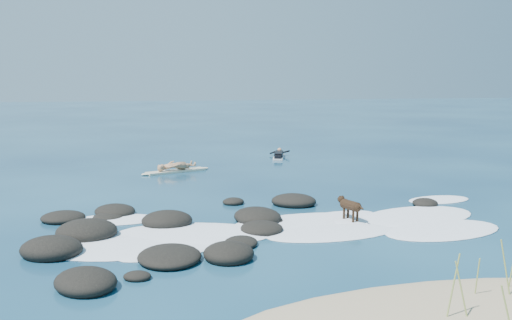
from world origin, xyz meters
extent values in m
plane|color=#0A2642|center=(0.00, 0.00, 0.00)|extent=(160.00, 160.00, 0.00)
cylinder|color=#91A34F|center=(0.67, -7.36, 0.65)|extent=(0.22, 0.12, 1.05)
cylinder|color=#91A34F|center=(-0.52, -8.01, 0.62)|extent=(0.23, 0.16, 0.98)
cylinder|color=#91A34F|center=(-0.23, -8.65, 0.54)|extent=(0.21, 0.15, 0.83)
cylinder|color=#91A34F|center=(0.23, -7.24, 0.50)|extent=(0.03, 0.12, 0.76)
cylinder|color=#91A34F|center=(-0.66, -7.97, 0.67)|extent=(0.25, 0.09, 1.08)
ellipsoid|color=black|center=(-2.22, 1.30, 0.06)|extent=(0.84, 0.82, 0.25)
ellipsoid|color=black|center=(-2.09, -1.90, 0.08)|extent=(1.04, 1.10, 0.32)
ellipsoid|color=black|center=(-3.22, -3.80, 0.11)|extent=(1.23, 1.29, 0.45)
ellipsoid|color=black|center=(-1.61, -1.08, 0.05)|extent=(0.72, 0.80, 0.19)
ellipsoid|color=black|center=(-6.84, -2.77, 0.13)|extent=(1.67, 1.58, 0.54)
ellipsoid|color=black|center=(-4.30, -0.81, 0.13)|extent=(1.40, 1.28, 0.50)
ellipsoid|color=black|center=(-5.09, -4.62, 0.05)|extent=(0.63, 0.57, 0.19)
ellipsoid|color=black|center=(-2.80, -2.92, 0.06)|extent=(1.04, 1.16, 0.23)
ellipsoid|color=black|center=(-1.97, -0.89, 0.12)|extent=(1.58, 1.72, 0.47)
ellipsoid|color=black|center=(-6.94, 0.29, 0.08)|extent=(1.27, 1.23, 0.32)
ellipsoid|color=black|center=(-6.22, -1.50, 0.14)|extent=(1.80, 1.79, 0.55)
ellipsoid|color=black|center=(-1.90, 0.04, 0.04)|extent=(0.61, 0.57, 0.16)
ellipsoid|color=black|center=(-4.43, -3.65, 0.08)|extent=(1.42, 1.63, 0.34)
ellipsoid|color=black|center=(3.22, -0.16, 0.08)|extent=(0.80, 0.77, 0.30)
ellipsoid|color=black|center=(-5.63, 0.68, 0.09)|extent=(1.48, 1.56, 0.36)
ellipsoid|color=black|center=(-0.49, 0.81, 0.11)|extent=(1.70, 1.61, 0.43)
ellipsoid|color=black|center=(-5.79, 0.21, 0.05)|extent=(1.00, 0.99, 0.21)
ellipsoid|color=black|center=(-5.99, -4.89, 0.11)|extent=(1.55, 1.64, 0.45)
ellipsoid|color=white|center=(-5.62, 0.03, 0.01)|extent=(2.43, 1.43, 0.12)
ellipsoid|color=white|center=(2.36, -1.31, 0.01)|extent=(3.98, 2.94, 0.12)
ellipsoid|color=white|center=(2.28, -2.74, 0.01)|extent=(3.51, 2.36, 0.12)
ellipsoid|color=white|center=(-4.40, -3.13, 0.01)|extent=(2.39, 1.54, 0.12)
ellipsoid|color=white|center=(-0.95, -1.15, 0.01)|extent=(3.81, 2.06, 0.12)
ellipsoid|color=white|center=(-0.49, -2.40, 0.01)|extent=(3.40, 1.74, 0.12)
ellipsoid|color=white|center=(4.03, 0.46, 0.01)|extent=(2.19, 1.37, 0.12)
ellipsoid|color=white|center=(0.33, -0.82, 0.01)|extent=(2.28, 1.31, 0.12)
ellipsoid|color=white|center=(-5.79, -2.46, 0.01)|extent=(3.56, 2.80, 0.12)
ellipsoid|color=white|center=(-3.71, -1.76, 0.01)|extent=(4.16, 2.89, 0.12)
ellipsoid|color=white|center=(-3.29, -2.61, 0.01)|extent=(1.61, 1.10, 0.12)
ellipsoid|color=white|center=(0.37, -1.41, 0.01)|extent=(1.10, 0.90, 0.12)
cube|color=beige|center=(-3.44, 7.45, 0.05)|extent=(2.46, 1.40, 0.08)
ellipsoid|color=beige|center=(-2.31, 7.92, 0.05)|extent=(0.56, 0.45, 0.09)
ellipsoid|color=beige|center=(-4.58, 6.99, 0.05)|extent=(0.56, 0.45, 0.09)
imported|color=tan|center=(-3.44, 7.45, 0.88)|extent=(0.57, 0.68, 1.59)
cube|color=silver|center=(1.59, 10.56, 0.04)|extent=(1.03, 2.01, 0.07)
ellipsoid|color=silver|center=(1.89, 11.50, 0.04)|extent=(0.36, 0.48, 0.07)
cube|color=black|center=(1.59, 10.56, 0.18)|extent=(0.71, 1.26, 0.20)
sphere|color=tan|center=(1.80, 11.23, 0.29)|extent=(0.26, 0.26, 0.21)
cylinder|color=black|center=(1.60, 11.43, 0.17)|extent=(0.50, 0.12, 0.22)
cylinder|color=black|center=(2.08, 11.28, 0.17)|extent=(0.43, 0.38, 0.22)
cube|color=black|center=(1.38, 9.92, 0.14)|extent=(0.44, 0.56, 0.13)
cylinder|color=black|center=(0.37, -1.51, 0.45)|extent=(0.41, 0.58, 0.26)
sphere|color=black|center=(0.29, -1.28, 0.45)|extent=(0.34, 0.34, 0.27)
sphere|color=black|center=(0.44, -1.73, 0.45)|extent=(0.31, 0.31, 0.24)
sphere|color=black|center=(0.24, -1.14, 0.54)|extent=(0.24, 0.24, 0.19)
cone|color=black|center=(0.20, -1.03, 0.53)|extent=(0.13, 0.14, 0.10)
cone|color=black|center=(0.20, -1.16, 0.62)|extent=(0.10, 0.09, 0.09)
cone|color=black|center=(0.29, -1.13, 0.62)|extent=(0.10, 0.09, 0.09)
cylinder|color=black|center=(0.24, -1.36, 0.17)|extent=(0.08, 0.08, 0.35)
cylinder|color=black|center=(0.37, -1.31, 0.17)|extent=(0.08, 0.08, 0.35)
cylinder|color=black|center=(0.36, -1.70, 0.17)|extent=(0.08, 0.08, 0.35)
cylinder|color=black|center=(0.49, -1.66, 0.17)|extent=(0.08, 0.08, 0.35)
cylinder|color=black|center=(0.48, -1.84, 0.49)|extent=(0.12, 0.25, 0.15)
camera|label=1|loc=(-5.10, -15.05, 3.71)|focal=40.00mm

